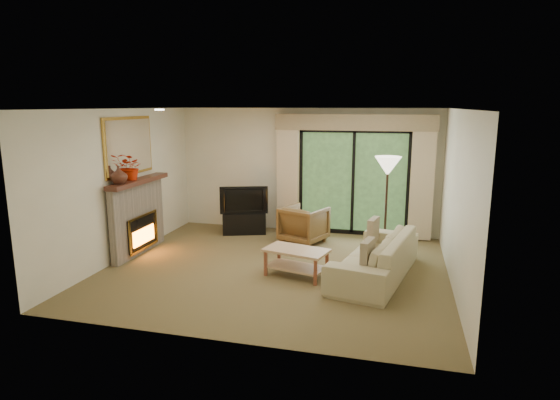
% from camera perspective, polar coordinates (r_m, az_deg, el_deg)
% --- Properties ---
extents(floor, '(5.50, 5.50, 0.00)m').
position_cam_1_polar(floor, '(7.83, -0.56, -8.34)').
color(floor, brown).
rests_on(floor, ground).
extents(ceiling, '(5.50, 5.50, 0.00)m').
position_cam_1_polar(ceiling, '(7.36, -0.59, 11.05)').
color(ceiling, white).
rests_on(ceiling, ground).
extents(wall_back, '(5.00, 0.00, 5.00)m').
position_cam_1_polar(wall_back, '(9.89, 3.20, 3.60)').
color(wall_back, beige).
rests_on(wall_back, ground).
extents(wall_front, '(5.00, 0.00, 5.00)m').
position_cam_1_polar(wall_front, '(5.17, -7.80, -3.82)').
color(wall_front, beige).
rests_on(wall_front, ground).
extents(wall_left, '(0.00, 5.00, 5.00)m').
position_cam_1_polar(wall_left, '(8.61, -18.55, 1.83)').
color(wall_left, beige).
rests_on(wall_left, ground).
extents(wall_right, '(0.00, 5.00, 5.00)m').
position_cam_1_polar(wall_right, '(7.29, 20.80, 0.01)').
color(wall_right, beige).
rests_on(wall_right, ground).
extents(fireplace, '(0.24, 1.70, 1.37)m').
position_cam_1_polar(fireplace, '(8.83, -16.94, -1.91)').
color(fireplace, gray).
rests_on(fireplace, floor).
extents(mirror, '(0.07, 1.45, 1.02)m').
position_cam_1_polar(mirror, '(8.68, -17.91, 6.28)').
color(mirror, gold).
rests_on(mirror, wall_left).
extents(sliding_door, '(2.26, 0.10, 2.16)m').
position_cam_1_polar(sliding_door, '(9.73, 8.91, 2.15)').
color(sliding_door, black).
rests_on(sliding_door, floor).
extents(curtain_left, '(0.45, 0.18, 2.35)m').
position_cam_1_polar(curtain_left, '(9.83, 1.00, 2.97)').
color(curtain_left, beige).
rests_on(curtain_left, floor).
extents(curtain_right, '(0.45, 0.18, 2.35)m').
position_cam_1_polar(curtain_right, '(9.57, 16.93, 2.24)').
color(curtain_right, beige).
rests_on(curtain_right, floor).
extents(cornice, '(3.20, 0.24, 0.32)m').
position_cam_1_polar(cornice, '(9.52, 9.09, 9.33)').
color(cornice, '#998260').
rests_on(cornice, wall_back).
extents(media_console, '(0.98, 0.68, 0.45)m').
position_cam_1_polar(media_console, '(9.89, -4.39, -2.78)').
color(media_console, black).
rests_on(media_console, floor).
extents(tv, '(0.98, 0.45, 0.57)m').
position_cam_1_polar(tv, '(9.77, -4.43, 0.11)').
color(tv, black).
rests_on(tv, media_console).
extents(armchair, '(1.00, 1.02, 0.72)m').
position_cam_1_polar(armchair, '(9.19, 2.92, -2.99)').
color(armchair, brown).
rests_on(armchair, floor).
extents(sofa, '(1.37, 2.46, 0.68)m').
position_cam_1_polar(sofa, '(7.53, 11.51, -6.68)').
color(sofa, tan).
rests_on(sofa, floor).
extents(pillow_near, '(0.19, 0.43, 0.41)m').
position_cam_1_polar(pillow_near, '(6.82, 10.62, -6.49)').
color(pillow_near, brown).
rests_on(pillow_near, sofa).
extents(pillow_far, '(0.19, 0.43, 0.41)m').
position_cam_1_polar(pillow_far, '(8.10, 11.29, -3.62)').
color(pillow_far, brown).
rests_on(pillow_far, sofa).
extents(coffee_table, '(1.08, 0.76, 0.44)m').
position_cam_1_polar(coffee_table, '(7.44, 2.00, -7.62)').
color(coffee_table, tan).
rests_on(coffee_table, floor).
extents(floor_lamp, '(0.61, 0.61, 1.76)m').
position_cam_1_polar(floor_lamp, '(8.65, 12.80, -0.63)').
color(floor_lamp, beige).
rests_on(floor_lamp, floor).
extents(vase, '(0.29, 0.29, 0.30)m').
position_cam_1_polar(vase, '(8.23, -19.07, 2.91)').
color(vase, '#4A251A').
rests_on(vase, fireplace).
extents(branches, '(0.51, 0.48, 0.46)m').
position_cam_1_polar(branches, '(8.55, -17.63, 3.85)').
color(branches, red).
rests_on(branches, fireplace).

